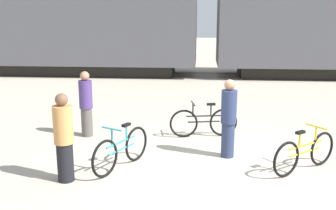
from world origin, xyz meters
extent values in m
plane|color=#B2A893|center=(0.00, 0.00, 0.00)|extent=(80.00, 80.00, 0.00)
cube|color=black|center=(-7.14, 11.52, 0.28)|extent=(11.15, 2.29, 0.55)
cube|color=#4C4C51|center=(-7.14, 11.52, 2.16)|extent=(13.27, 3.05, 3.21)
cube|color=#4C4238|center=(0.00, 10.80, 0.01)|extent=(39.55, 0.07, 0.01)
cube|color=#4C4238|center=(0.00, 12.24, 0.01)|extent=(39.55, 0.07, 0.01)
torus|color=black|center=(2.12, 0.33, 0.34)|extent=(0.56, 0.46, 0.68)
torus|color=black|center=(1.30, -0.31, 0.34)|extent=(0.56, 0.46, 0.68)
cylinder|color=gold|center=(1.71, 0.01, 0.51)|extent=(0.74, 0.59, 0.04)
cylinder|color=gold|center=(1.71, 0.01, 0.37)|extent=(0.68, 0.54, 0.04)
cylinder|color=gold|center=(1.57, -0.11, 0.65)|extent=(0.04, 0.04, 0.28)
cube|color=black|center=(1.57, -0.11, 0.79)|extent=(0.21, 0.19, 0.05)
cylinder|color=gold|center=(1.94, 0.18, 0.67)|extent=(0.04, 0.04, 0.31)
cylinder|color=gold|center=(1.94, 0.18, 0.83)|extent=(0.31, 0.38, 0.03)
torus|color=black|center=(-1.98, -0.58, 0.35)|extent=(0.36, 0.65, 0.70)
torus|color=black|center=(-1.54, 0.28, 0.35)|extent=(0.36, 0.65, 0.70)
cylinder|color=teal|center=(-1.76, -0.15, 0.53)|extent=(0.42, 0.78, 0.04)
cylinder|color=teal|center=(-1.76, -0.15, 0.39)|extent=(0.38, 0.71, 0.04)
cylinder|color=teal|center=(-1.69, 0.00, 0.68)|extent=(0.04, 0.04, 0.29)
cube|color=black|center=(-1.69, 0.00, 0.83)|extent=(0.16, 0.21, 0.05)
cylinder|color=teal|center=(-1.88, -0.39, 0.70)|extent=(0.04, 0.04, 0.33)
cylinder|color=teal|center=(-1.88, -0.39, 0.86)|extent=(0.42, 0.24, 0.03)
torus|color=black|center=(-0.65, 1.87, 0.34)|extent=(0.68, 0.18, 0.68)
torus|color=black|center=(0.30, 2.05, 0.34)|extent=(0.68, 0.18, 0.68)
cylinder|color=black|center=(-0.18, 1.96, 0.52)|extent=(0.85, 0.19, 0.04)
cylinder|color=black|center=(-0.18, 1.96, 0.37)|extent=(0.77, 0.18, 0.04)
cylinder|color=black|center=(-0.01, 1.99, 0.66)|extent=(0.04, 0.04, 0.29)
cube|color=black|center=(-0.01, 1.99, 0.80)|extent=(0.21, 0.12, 0.05)
cylinder|color=black|center=(-0.44, 1.91, 0.68)|extent=(0.04, 0.04, 0.32)
cylinder|color=black|center=(-0.44, 1.91, 0.83)|extent=(0.12, 0.46, 0.03)
cylinder|color=#514C47|center=(-3.00, 1.79, 0.35)|extent=(0.27, 0.27, 0.70)
cylinder|color=#473370|center=(-3.00, 1.79, 1.03)|extent=(0.32, 0.32, 0.67)
sphere|color=#A37556|center=(-3.00, 1.79, 1.48)|extent=(0.22, 0.22, 0.22)
cylinder|color=black|center=(-2.64, -0.80, 0.35)|extent=(0.29, 0.29, 0.71)
cylinder|color=tan|center=(-2.64, -0.80, 1.04)|extent=(0.34, 0.34, 0.67)
sphere|color=brown|center=(-2.64, -0.80, 1.49)|extent=(0.22, 0.22, 0.22)
cylinder|color=#283351|center=(0.31, 0.65, 0.36)|extent=(0.27, 0.27, 0.73)
cylinder|color=navy|center=(0.31, 0.65, 1.07)|extent=(0.32, 0.32, 0.69)
sphere|color=#A37556|center=(0.31, 0.65, 1.52)|extent=(0.22, 0.22, 0.22)
camera|label=1|loc=(-0.29, -7.17, 2.94)|focal=42.00mm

